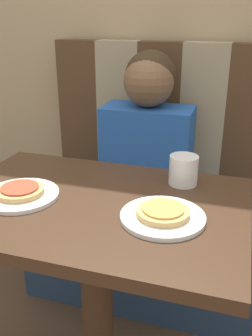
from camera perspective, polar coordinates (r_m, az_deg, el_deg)
The scene contains 9 objects.
booth_seat at distance 1.82m, azimuth 2.93°, elevation -11.21°, with size 1.00×0.55×0.44m.
booth_backrest at distance 1.80m, azimuth 5.13°, elevation 7.86°, with size 1.00×0.10×0.68m.
dining_table at distance 1.12m, azimuth -4.77°, elevation -10.65°, with size 0.85×0.59×0.74m.
person at distance 1.59m, azimuth 3.36°, elevation 5.77°, with size 0.38×0.23×0.66m.
plate_left at distance 1.11m, azimuth -15.77°, elevation -4.00°, with size 0.22×0.22×0.01m.
plate_right at distance 0.97m, azimuth 5.61°, elevation -7.42°, with size 0.22×0.22×0.01m.
pizza_left at distance 1.11m, azimuth -15.85°, elevation -3.29°, with size 0.14×0.14×0.02m.
pizza_right at distance 0.96m, azimuth 5.64°, elevation -6.62°, with size 0.14×0.14×0.02m.
drinking_cup at distance 1.15m, azimuth 8.75°, elevation -0.32°, with size 0.09×0.09×0.09m.
Camera 1 is at (0.37, -0.87, 1.23)m, focal length 40.00 mm.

